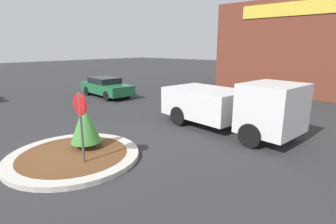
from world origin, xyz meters
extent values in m
plane|color=#2D2D30|center=(0.00, 0.00, 0.00)|extent=(120.00, 120.00, 0.00)
cylinder|color=#BCB7AD|center=(0.00, 0.00, 0.08)|extent=(4.16, 4.16, 0.15)
cylinder|color=brown|center=(0.00, 0.00, 0.08)|extent=(3.41, 3.41, 0.15)
cylinder|color=#4C4C51|center=(0.80, -0.11, 1.13)|extent=(0.07, 0.07, 2.25)
cylinder|color=#B71414|center=(0.80, -0.11, 1.92)|extent=(0.64, 0.03, 0.64)
cylinder|color=brown|center=(-0.19, 0.60, 0.25)|extent=(0.08, 0.08, 0.20)
cone|color=#3D7F33|center=(-0.19, 0.60, 1.00)|extent=(1.01, 1.01, 1.29)
cube|color=silver|center=(4.20, 5.68, 1.30)|extent=(2.16, 2.44, 1.82)
cube|color=silver|center=(1.03, 6.09, 1.02)|extent=(3.82, 2.78, 1.26)
cube|color=black|center=(4.85, 5.59, 1.62)|extent=(0.30, 1.97, 0.64)
cylinder|color=black|center=(4.16, 6.76, 0.44)|extent=(0.91, 0.37, 0.88)
cylinder|color=black|center=(3.88, 4.64, 0.44)|extent=(0.91, 0.37, 0.88)
cylinder|color=black|center=(0.53, 7.24, 0.44)|extent=(0.91, 0.37, 0.88)
cylinder|color=black|center=(0.25, 5.11, 0.44)|extent=(0.91, 0.37, 0.88)
cube|color=brown|center=(3.12, 18.66, 3.40)|extent=(14.52, 6.00, 6.80)
cube|color=gold|center=(3.12, 15.63, 5.99)|extent=(10.16, 0.08, 0.90)
cube|color=#1E6638|center=(-8.16, 7.31, 0.62)|extent=(4.78, 2.29, 0.66)
cube|color=black|center=(-8.39, 7.33, 1.16)|extent=(2.38, 1.80, 0.41)
cylinder|color=black|center=(-6.64, 7.96, 0.34)|extent=(0.70, 0.27, 0.68)
cylinder|color=black|center=(-6.83, 6.33, 0.34)|extent=(0.70, 0.27, 0.68)
cylinder|color=black|center=(-9.48, 8.28, 0.34)|extent=(0.70, 0.27, 0.68)
cylinder|color=black|center=(-9.67, 6.66, 0.34)|extent=(0.70, 0.27, 0.68)
camera|label=1|loc=(7.43, -3.95, 3.49)|focal=28.00mm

